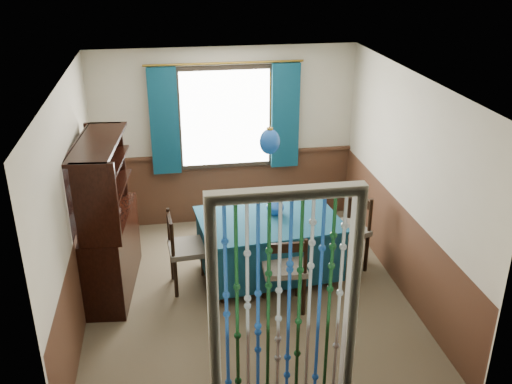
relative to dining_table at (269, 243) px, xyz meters
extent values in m
plane|color=brown|center=(-0.32, -0.37, -0.45)|extent=(4.00, 4.00, 0.00)
plane|color=silver|center=(-0.32, -0.37, 2.05)|extent=(4.00, 4.00, 0.00)
plane|color=beige|center=(-0.32, 1.63, 0.80)|extent=(3.60, 0.00, 3.60)
plane|color=beige|center=(-0.32, -2.37, 0.80)|extent=(3.60, 0.00, 3.60)
plane|color=beige|center=(-2.12, -0.37, 0.80)|extent=(0.00, 4.00, 4.00)
plane|color=beige|center=(1.48, -0.37, 0.80)|extent=(0.00, 4.00, 4.00)
plane|color=#482A1B|center=(-0.32, 1.61, 0.05)|extent=(3.60, 0.00, 3.60)
plane|color=#482A1B|center=(-0.32, -2.36, 0.05)|extent=(3.60, 0.00, 3.60)
plane|color=#482A1B|center=(-2.10, -0.37, 0.05)|extent=(0.00, 4.00, 4.00)
plane|color=#482A1B|center=(1.47, -0.37, 0.05)|extent=(0.00, 4.00, 4.00)
cube|color=black|center=(-0.32, 1.58, 1.10)|extent=(1.32, 0.12, 1.42)
cube|color=#0E3649|center=(0.00, 0.00, -0.02)|extent=(1.65, 1.21, 0.63)
cube|color=#0E3649|center=(0.00, 0.00, 0.31)|extent=(1.72, 1.27, 0.03)
cylinder|color=black|center=(-0.61, -0.46, -0.38)|extent=(0.07, 0.07, 0.14)
cylinder|color=black|center=(0.68, -0.33, -0.38)|extent=(0.07, 0.07, 0.14)
cylinder|color=black|center=(-0.68, 0.33, -0.38)|extent=(0.07, 0.07, 0.14)
cylinder|color=black|center=(0.61, 0.46, -0.38)|extent=(0.07, 0.07, 0.14)
cylinder|color=black|center=(-0.15, -0.82, -0.21)|extent=(0.05, 0.05, 0.47)
cylinder|color=black|center=(0.23, -0.84, -0.21)|extent=(0.05, 0.05, 0.47)
cylinder|color=black|center=(-0.13, -0.46, -0.21)|extent=(0.05, 0.05, 0.47)
cylinder|color=black|center=(0.25, -0.48, -0.21)|extent=(0.05, 0.05, 0.47)
cube|color=#5B5549|center=(0.05, -0.65, 0.06)|extent=(0.49, 0.47, 0.06)
cube|color=black|center=(0.04, -0.84, 0.40)|extent=(0.41, 0.06, 0.11)
cylinder|color=black|center=(-0.15, -0.83, 0.26)|extent=(0.04, 0.04, 0.46)
cylinder|color=black|center=(0.23, -0.85, 0.26)|extent=(0.04, 0.04, 0.46)
cylinder|color=black|center=(0.15, 0.76, -0.24)|extent=(0.04, 0.04, 0.41)
cylinder|color=black|center=(-0.16, 0.82, -0.24)|extent=(0.04, 0.04, 0.41)
cylinder|color=black|center=(0.10, 0.46, -0.24)|extent=(0.04, 0.04, 0.41)
cylinder|color=black|center=(-0.22, 0.52, -0.24)|extent=(0.04, 0.04, 0.41)
cube|color=#5B5549|center=(-0.03, 0.64, -0.01)|extent=(0.47, 0.45, 0.05)
cube|color=black|center=(0.00, 0.80, 0.29)|extent=(0.34, 0.10, 0.09)
cylinder|color=black|center=(0.15, 0.77, 0.16)|extent=(0.04, 0.04, 0.40)
cylinder|color=black|center=(-0.16, 0.83, 0.16)|extent=(0.04, 0.04, 0.40)
cylinder|color=black|center=(-1.15, 0.11, -0.21)|extent=(0.05, 0.05, 0.48)
cylinder|color=black|center=(-1.12, -0.27, -0.21)|extent=(0.05, 0.05, 0.48)
cylinder|color=black|center=(-0.79, 0.14, -0.21)|extent=(0.05, 0.05, 0.48)
cylinder|color=black|center=(-0.76, -0.24, -0.21)|extent=(0.05, 0.05, 0.48)
cube|color=#5B5549|center=(-0.95, -0.07, 0.06)|extent=(0.48, 0.50, 0.06)
cube|color=black|center=(-1.14, -0.08, 0.41)|extent=(0.07, 0.41, 0.11)
cylinder|color=black|center=(-1.16, 0.11, 0.26)|extent=(0.04, 0.04, 0.47)
cylinder|color=black|center=(-1.13, -0.27, 0.26)|extent=(0.04, 0.04, 0.47)
cylinder|color=black|center=(1.20, -0.09, -0.20)|extent=(0.05, 0.05, 0.49)
cylinder|color=black|center=(1.07, 0.29, -0.20)|extent=(0.05, 0.05, 0.49)
cylinder|color=black|center=(0.85, -0.21, -0.20)|extent=(0.05, 0.05, 0.49)
cylinder|color=black|center=(0.71, 0.17, -0.20)|extent=(0.05, 0.05, 0.49)
cube|color=#5B5549|center=(0.96, 0.04, 0.08)|extent=(0.59, 0.60, 0.07)
cube|color=black|center=(1.15, 0.11, 0.44)|extent=(0.18, 0.41, 0.11)
cylinder|color=black|center=(1.21, -0.08, 0.28)|extent=(0.04, 0.04, 0.48)
cylinder|color=black|center=(1.08, 0.30, 0.28)|extent=(0.04, 0.04, 0.48)
cube|color=black|center=(-1.85, 0.05, 0.00)|extent=(0.61, 1.43, 0.91)
cube|color=black|center=(-1.85, -0.61, 0.91)|extent=(0.43, 0.09, 0.91)
cube|color=black|center=(-1.85, 0.72, 0.91)|extent=(0.43, 0.09, 0.91)
cube|color=black|center=(-1.85, 0.05, 1.35)|extent=(0.56, 1.42, 0.04)
cube|color=black|center=(-2.07, 0.05, 0.91)|extent=(0.16, 1.36, 0.91)
cube|color=black|center=(-1.82, 0.05, 0.78)|extent=(0.51, 1.34, 0.02)
cube|color=black|center=(-1.82, 0.05, 1.08)|extent=(0.51, 1.34, 0.02)
cylinder|color=olive|center=(0.00, 0.00, 1.66)|extent=(0.01, 0.01, 0.77)
ellipsoid|color=navy|center=(0.00, 0.00, 1.28)|extent=(0.23, 0.23, 0.29)
cylinder|color=olive|center=(0.00, 0.00, 1.42)|extent=(0.07, 0.07, 0.03)
imported|color=navy|center=(0.10, 0.11, 0.43)|extent=(0.25, 0.25, 0.20)
imported|color=beige|center=(-1.80, -0.19, 0.82)|extent=(0.30, 0.30, 0.06)
imported|color=beige|center=(-1.80, 0.37, 0.56)|extent=(0.22, 0.22, 0.20)
camera|label=1|loc=(-1.11, -5.86, 3.31)|focal=40.00mm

